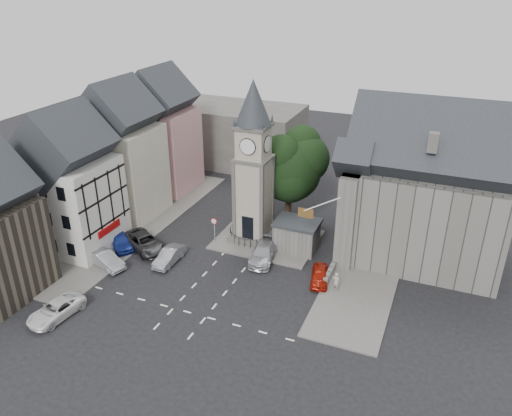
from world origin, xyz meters
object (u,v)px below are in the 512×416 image
at_px(car_east_red, 320,276).
at_px(clock_tower, 253,164).
at_px(car_west_blue, 120,241).
at_px(pedestrian, 336,282).
at_px(stone_shelter, 297,235).

bearing_deg(car_east_red, clock_tower, 135.50).
height_order(car_west_blue, pedestrian, pedestrian).
height_order(clock_tower, car_east_red, clock_tower).
distance_m(car_west_blue, pedestrian, 21.69).
bearing_deg(car_east_red, stone_shelter, 115.10).
bearing_deg(car_west_blue, car_east_red, -47.06).
bearing_deg(car_west_blue, clock_tower, -20.94).
height_order(clock_tower, stone_shelter, clock_tower).
bearing_deg(pedestrian, car_east_red, -24.56).
distance_m(clock_tower, car_east_red, 12.46).
bearing_deg(car_east_red, pedestrian, -38.09).
relative_size(clock_tower, car_east_red, 4.32).
xyz_separation_m(stone_shelter, car_west_blue, (-16.30, -6.39, -0.79)).
xyz_separation_m(clock_tower, car_west_blue, (-11.50, -6.89, -7.36)).
bearing_deg(clock_tower, car_east_red, -31.51).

